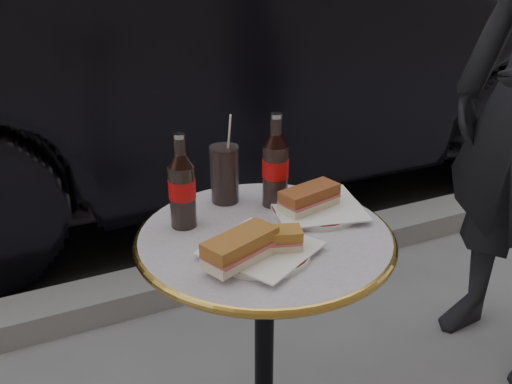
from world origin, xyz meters
name	(u,v)px	position (x,y,z in m)	size (l,w,h in m)	color
asphalt_road	(47,85)	(0.00, 5.00, 0.00)	(40.00, 8.00, 0.00)	black
curb	(169,285)	(0.00, 0.90, 0.05)	(40.00, 0.20, 0.12)	gray
bistro_table	(264,355)	(0.00, 0.00, 0.37)	(0.62, 0.62, 0.73)	#BAB2C4
plate_left	(261,251)	(-0.05, -0.08, 0.74)	(0.22, 0.22, 0.01)	white
plate_right	(316,208)	(0.17, 0.05, 0.74)	(0.23, 0.23, 0.01)	silver
sandwich_left_a	(240,249)	(-0.11, -0.11, 0.77)	(0.17, 0.08, 0.06)	#9D6028
sandwich_left_b	(272,241)	(-0.03, -0.09, 0.77)	(0.13, 0.06, 0.05)	#A86F2A
sandwich_right	(309,199)	(0.15, 0.05, 0.77)	(0.16, 0.07, 0.05)	brown
cola_bottle_left	(182,181)	(-0.16, 0.12, 0.85)	(0.07, 0.07, 0.24)	black
cola_bottle_right	(275,160)	(0.09, 0.13, 0.86)	(0.07, 0.07, 0.25)	black
cola_glass	(225,174)	(-0.02, 0.21, 0.81)	(0.08, 0.08, 0.16)	black
parked_car	(233,50)	(0.77, 1.97, 0.78)	(4.77, 1.66, 1.57)	black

